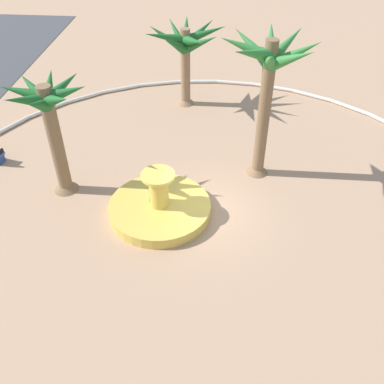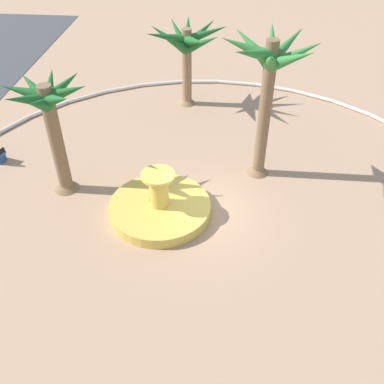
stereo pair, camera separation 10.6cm
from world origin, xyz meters
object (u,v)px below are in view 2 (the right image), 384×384
(palm_tree_mid_plaza, at_px, (269,74))
(palm_tree_by_curb, at_px, (50,115))
(palm_tree_near_fountain, at_px, (187,46))
(fountain, at_px, (160,207))

(palm_tree_mid_plaza, bearing_deg, palm_tree_by_curb, 103.03)
(palm_tree_near_fountain, distance_m, palm_tree_by_curb, 9.33)
(fountain, xyz_separation_m, palm_tree_mid_plaza, (3.08, -3.96, 4.37))
(palm_tree_by_curb, bearing_deg, fountain, -105.75)
(fountain, bearing_deg, palm_tree_by_curb, 74.25)
(palm_tree_near_fountain, height_order, palm_tree_mid_plaza, palm_tree_mid_plaza)
(palm_tree_mid_plaza, bearing_deg, palm_tree_near_fountain, 30.79)
(palm_tree_near_fountain, distance_m, palm_tree_mid_plaza, 7.49)
(palm_tree_by_curb, bearing_deg, palm_tree_near_fountain, -28.15)
(fountain, relative_size, palm_tree_near_fountain, 0.91)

